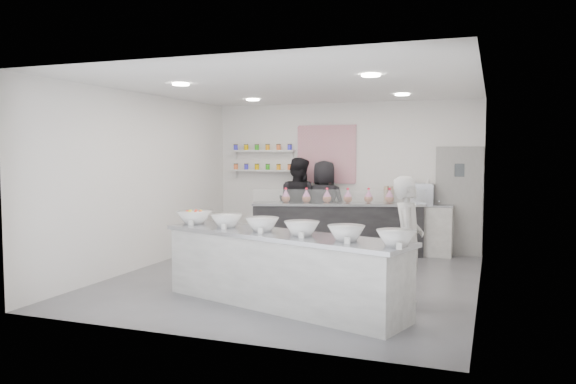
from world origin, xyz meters
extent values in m
plane|color=#515156|center=(0.00, 0.00, 0.00)|extent=(6.00, 6.00, 0.00)
plane|color=white|center=(0.00, 0.00, 3.00)|extent=(6.00, 6.00, 0.00)
plane|color=white|center=(0.00, 3.00, 1.50)|extent=(5.50, 0.00, 5.50)
plane|color=white|center=(-2.75, 0.00, 1.50)|extent=(0.00, 6.00, 6.00)
plane|color=white|center=(2.75, 0.00, 1.50)|extent=(0.00, 6.00, 6.00)
cube|color=gray|center=(2.30, 2.97, 1.05)|extent=(0.88, 0.04, 2.10)
cube|color=#B83155|center=(-0.35, 2.98, 1.95)|extent=(1.25, 0.03, 1.20)
cube|color=silver|center=(-1.75, 2.90, 1.60)|extent=(1.45, 0.22, 0.04)
cube|color=silver|center=(-1.75, 2.90, 2.02)|extent=(1.45, 0.22, 0.04)
cylinder|color=white|center=(-1.40, -1.00, 2.98)|extent=(0.24, 0.24, 0.02)
cylinder|color=white|center=(1.40, -1.00, 2.98)|extent=(0.24, 0.24, 0.02)
cylinder|color=white|center=(-1.40, 1.60, 2.98)|extent=(0.24, 0.24, 0.02)
cylinder|color=white|center=(1.40, 1.60, 2.98)|extent=(0.24, 0.24, 0.02)
cube|color=#A4A49F|center=(0.37, -1.52, 0.48)|extent=(3.58, 1.81, 0.96)
cube|color=black|center=(0.08, 2.26, 0.51)|extent=(3.31, 1.54, 1.02)
cube|color=white|center=(0.17, 1.99, 1.15)|extent=(3.09, 0.96, 0.28)
cube|color=#A4A49F|center=(1.55, 2.78, 0.49)|extent=(1.33, 0.42, 0.99)
cube|color=#93969E|center=(1.60, 2.78, 1.18)|extent=(0.50, 0.35, 0.39)
imported|color=beige|center=(1.89, -0.92, 0.85)|extent=(0.46, 0.65, 1.69)
imported|color=black|center=(-0.84, 2.60, 0.94)|extent=(1.03, 0.87, 1.88)
imported|color=black|center=(-0.28, 2.60, 0.92)|extent=(0.91, 0.60, 1.83)
camera|label=1|loc=(2.92, -8.21, 2.00)|focal=35.00mm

